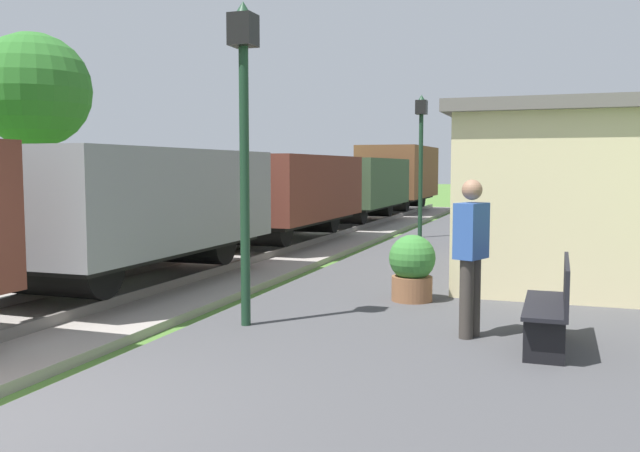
% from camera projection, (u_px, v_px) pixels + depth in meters
% --- Properties ---
extents(freight_train, '(2.50, 32.60, 2.72)m').
position_uv_depth(freight_train, '(295.00, 191.00, 18.13)').
color(freight_train, brown).
rests_on(freight_train, rail_near).
extents(station_hut, '(3.50, 5.80, 2.78)m').
position_uv_depth(station_hut, '(569.00, 193.00, 11.59)').
color(station_hut, beige).
rests_on(station_hut, platform_slab).
extents(bench_near_hut, '(0.42, 1.50, 0.91)m').
position_uv_depth(bench_near_hut, '(553.00, 303.00, 6.89)').
color(bench_near_hut, black).
rests_on(bench_near_hut, platform_slab).
extents(bench_down_platform, '(0.42, 1.50, 0.91)m').
position_uv_depth(bench_down_platform, '(557.00, 228.00, 15.37)').
color(bench_down_platform, black).
rests_on(bench_down_platform, platform_slab).
extents(person_waiting, '(0.36, 0.44, 1.71)m').
position_uv_depth(person_waiting, '(471.00, 252.00, 7.33)').
color(person_waiting, '#38332D').
rests_on(person_waiting, platform_slab).
extents(potted_planter, '(0.64, 0.64, 0.92)m').
position_uv_depth(potted_planter, '(412.00, 267.00, 9.38)').
color(potted_planter, brown).
rests_on(potted_planter, platform_slab).
extents(lamp_post_near, '(0.28, 0.28, 3.70)m').
position_uv_depth(lamp_post_near, '(244.00, 104.00, 7.74)').
color(lamp_post_near, '#193823').
rests_on(lamp_post_near, platform_slab).
extents(lamp_post_far, '(0.28, 0.28, 3.70)m').
position_uv_depth(lamp_post_far, '(421.00, 140.00, 17.66)').
color(lamp_post_far, '#193823').
rests_on(lamp_post_far, platform_slab).
extents(tree_trackside_far, '(3.22, 3.22, 5.87)m').
position_uv_depth(tree_trackside_far, '(34.00, 91.00, 19.25)').
color(tree_trackside_far, '#4C3823').
rests_on(tree_trackside_far, ground).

